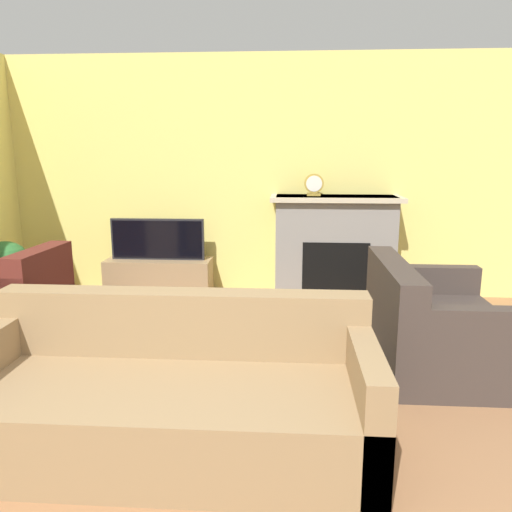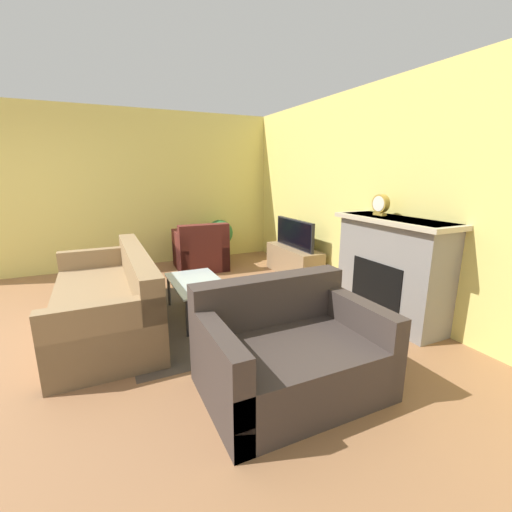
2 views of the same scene
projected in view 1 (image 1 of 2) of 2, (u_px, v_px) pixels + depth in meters
name	position (u px, v px, depth m)	size (l,w,h in m)	color
wall_back	(235.00, 178.00, 5.68)	(8.13, 0.06, 2.70)	#EADB72
area_rug	(222.00, 369.00, 3.85)	(2.22, 1.77, 0.00)	#4C4238
fireplace	(334.00, 247.00, 5.52)	(1.42, 0.49, 1.17)	gray
tv_stand	(159.00, 279.00, 5.67)	(1.18, 0.41, 0.45)	#997A56
tv	(158.00, 239.00, 5.57)	(1.05, 0.05, 0.46)	#232328
couch_sectional	(172.00, 398.00, 2.82)	(2.26, 0.96, 0.82)	#8C704C
couch_loveseat	(434.00, 330.00, 3.89)	(0.96, 1.34, 0.82)	#3D332D
armchair_by_window	(12.00, 306.00, 4.46)	(0.90, 0.87, 0.82)	#5B231E
coffee_table	(220.00, 325.00, 3.72)	(1.02, 0.57, 0.42)	#333338
potted_plant	(6.00, 271.00, 4.89)	(0.48, 0.48, 0.79)	#47474C
mantel_clock	(314.00, 184.00, 5.39)	(0.21, 0.07, 0.24)	#B79338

